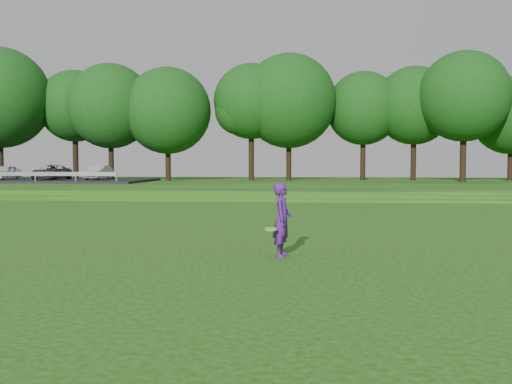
{
  "coord_description": "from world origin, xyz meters",
  "views": [
    {
      "loc": [
        1.4,
        -12.22,
        2.21
      ],
      "look_at": [
        -0.27,
        4.99,
        1.3
      ],
      "focal_mm": 40.0,
      "sensor_mm": 36.0,
      "label": 1
    }
  ],
  "objects": [
    {
      "name": "berm",
      "position": [
        0.0,
        34.0,
        0.3
      ],
      "size": [
        130.0,
        30.0,
        0.6
      ],
      "primitive_type": "cube",
      "color": "#1A430C",
      "rests_on": "ground"
    },
    {
      "name": "treeline",
      "position": [
        0.0,
        38.0,
        8.1
      ],
      "size": [
        104.0,
        7.0,
        15.0
      ],
      "primitive_type": null,
      "color": "#0F4413",
      "rests_on": "berm"
    },
    {
      "name": "woman",
      "position": [
        0.72,
        0.99,
        0.87
      ],
      "size": [
        0.61,
        0.85,
        1.73
      ],
      "color": "#521C7F",
      "rests_on": "ground"
    },
    {
      "name": "walking_path",
      "position": [
        0.0,
        20.0,
        0.02
      ],
      "size": [
        130.0,
        1.6,
        0.04
      ],
      "primitive_type": "cube",
      "color": "gray",
      "rests_on": "ground"
    },
    {
      "name": "parking_lot",
      "position": [
        -23.79,
        32.8,
        1.02
      ],
      "size": [
        24.0,
        9.0,
        1.38
      ],
      "color": "black",
      "rests_on": "berm"
    },
    {
      "name": "ground",
      "position": [
        0.0,
        0.0,
        0.0
      ],
      "size": [
        140.0,
        140.0,
        0.0
      ],
      "primitive_type": "plane",
      "color": "#1A430C",
      "rests_on": "ground"
    }
  ]
}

